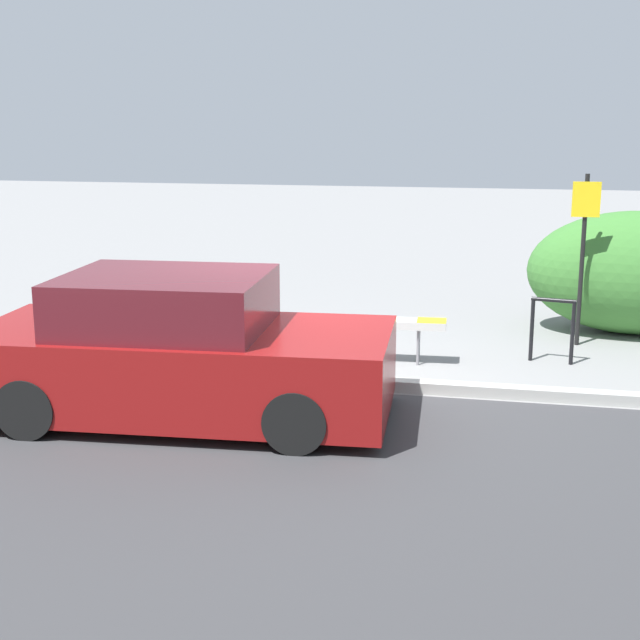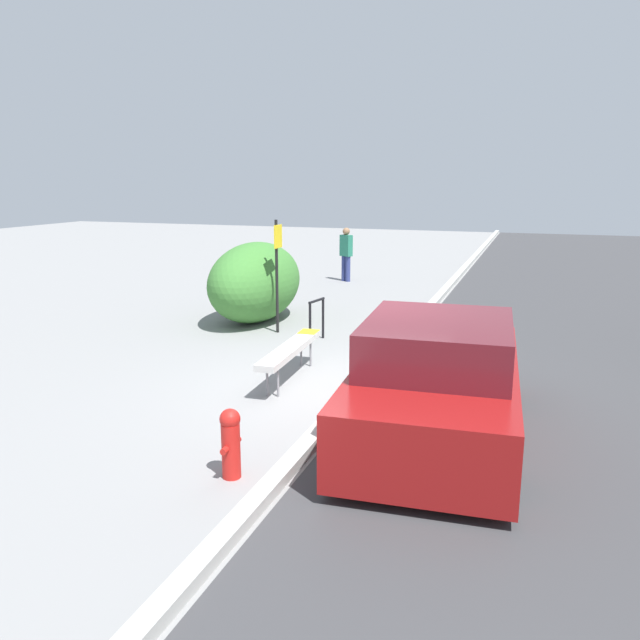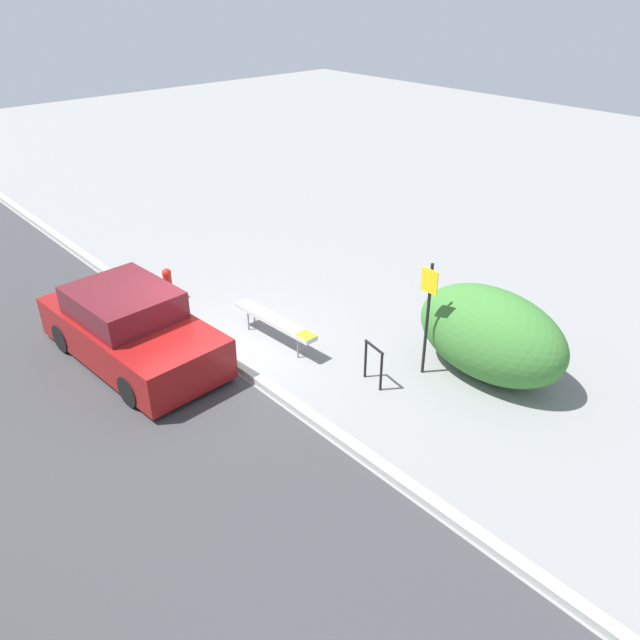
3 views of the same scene
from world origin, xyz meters
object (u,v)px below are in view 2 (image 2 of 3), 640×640
Objects in this scene: fire_hydrant at (231,441)px; pedestrian at (346,253)px; sign_post at (277,266)px; parked_car_near at (437,383)px; bike_rack at (317,316)px; bench at (291,349)px.

fire_hydrant is 0.47× the size of pedestrian.
sign_post is 0.53× the size of parked_car_near.
sign_post is (0.38, 0.98, 0.88)m from bike_rack.
bike_rack is 5.77m from fire_hydrant.
parked_car_near is (-10.95, -4.52, -0.21)m from pedestrian.
bench is 2.87m from parked_car_near.
fire_hydrant is at bearing -169.32° from bike_rack.
pedestrian reaches higher than fire_hydrant.
bench is at bearing -153.22° from sign_post.
pedestrian is at bearing 11.76° from fire_hydrant.
sign_post is at bearing -56.90° from pedestrian.
fire_hydrant is at bearing -50.35° from pedestrian.
parked_car_near is at bearing -44.89° from fire_hydrant.
bench is 0.52× the size of parked_car_near.
sign_post reaches higher than bike_rack.
bench is at bearing -50.15° from pedestrian.
sign_post reaches higher than fire_hydrant.
sign_post is 1.40× the size of pedestrian.
parked_car_near reaches higher than fire_hydrant.
sign_post reaches higher than parked_car_near.
bike_rack is 4.80m from parked_car_near.
pedestrian is 0.38× the size of parked_car_near.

